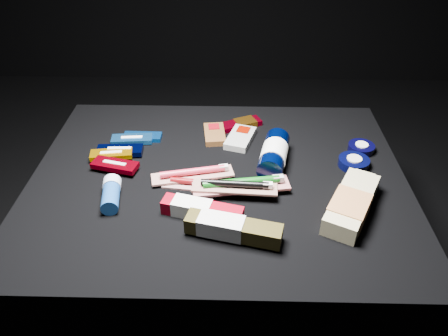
{
  "coord_description": "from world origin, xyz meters",
  "views": [
    {
      "loc": [
        0.04,
        -0.91,
        1.09
      ],
      "look_at": [
        0.01,
        0.01,
        0.42
      ],
      "focal_mm": 35.0,
      "sensor_mm": 36.0,
      "label": 1
    }
  ],
  "objects_px": {
    "bodywash_bottle": "(351,205)",
    "toothpaste_carton_red": "(199,210)",
    "deodorant_stick": "(111,194)",
    "lotion_bottle": "(274,154)"
  },
  "relations": [
    {
      "from": "toothpaste_carton_red",
      "to": "lotion_bottle",
      "type": "bearing_deg",
      "value": 62.71
    },
    {
      "from": "lotion_bottle",
      "to": "deodorant_stick",
      "type": "distance_m",
      "value": 0.43
    },
    {
      "from": "lotion_bottle",
      "to": "toothpaste_carton_red",
      "type": "distance_m",
      "value": 0.28
    },
    {
      "from": "bodywash_bottle",
      "to": "toothpaste_carton_red",
      "type": "bearing_deg",
      "value": -149.7
    },
    {
      "from": "bodywash_bottle",
      "to": "deodorant_stick",
      "type": "height_order",
      "value": "bodywash_bottle"
    },
    {
      "from": "deodorant_stick",
      "to": "toothpaste_carton_red",
      "type": "xyz_separation_m",
      "value": [
        0.21,
        -0.05,
        -0.0
      ]
    },
    {
      "from": "lotion_bottle",
      "to": "bodywash_bottle",
      "type": "distance_m",
      "value": 0.25
    },
    {
      "from": "deodorant_stick",
      "to": "toothpaste_carton_red",
      "type": "bearing_deg",
      "value": -21.56
    },
    {
      "from": "toothpaste_carton_red",
      "to": "bodywash_bottle",
      "type": "bearing_deg",
      "value": 17.48
    },
    {
      "from": "lotion_bottle",
      "to": "deodorant_stick",
      "type": "height_order",
      "value": "lotion_bottle"
    }
  ]
}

